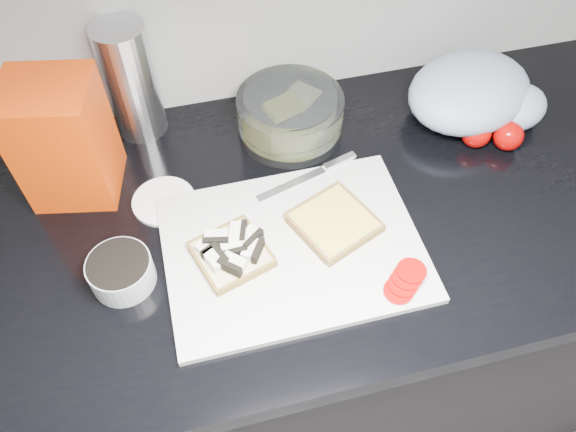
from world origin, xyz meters
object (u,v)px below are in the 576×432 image
(cutting_board, at_px, (293,247))
(glass_bowl, at_px, (290,115))
(bread_bag, at_px, (64,140))
(steel_canister, at_px, (131,81))

(cutting_board, xyz_separation_m, glass_bowl, (0.06, 0.26, 0.03))
(bread_bag, bearing_deg, cutting_board, -23.38)
(glass_bowl, height_order, bread_bag, bread_bag)
(cutting_board, relative_size, steel_canister, 1.85)
(steel_canister, bearing_deg, bread_bag, -134.69)
(glass_bowl, relative_size, steel_canister, 0.89)
(cutting_board, xyz_separation_m, steel_canister, (-0.20, 0.34, 0.10))
(cutting_board, distance_m, steel_canister, 0.41)
(glass_bowl, height_order, steel_canister, steel_canister)
(cutting_board, relative_size, glass_bowl, 2.07)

